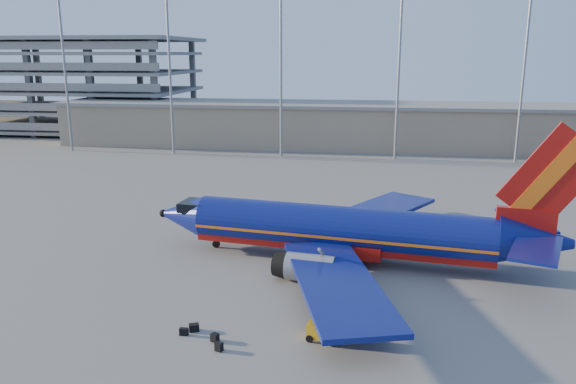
{
  "coord_description": "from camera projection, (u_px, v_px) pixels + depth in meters",
  "views": [
    {
      "loc": [
        10.61,
        -51.71,
        17.83
      ],
      "look_at": [
        2.48,
        3.58,
        4.0
      ],
      "focal_mm": 35.0,
      "sensor_mm": 36.0,
      "label": 1
    }
  ],
  "objects": [
    {
      "name": "parking_garage",
      "position": [
        62.0,
        80.0,
        132.51
      ],
      "size": [
        62.0,
        32.0,
        21.4
      ],
      "color": "slate",
      "rests_on": "ground"
    },
    {
      "name": "baggage_tug",
      "position": [
        324.0,
        330.0,
        35.67
      ],
      "size": [
        2.24,
        1.63,
        1.46
      ],
      "rotation": [
        0.0,
        0.0,
        -0.21
      ],
      "color": "orange",
      "rests_on": "ground"
    },
    {
      "name": "ground",
      "position": [
        258.0,
        239.0,
        55.45
      ],
      "size": [
        220.0,
        220.0,
        0.0
      ],
      "primitive_type": "plane",
      "color": "slate",
      "rests_on": "ground"
    },
    {
      "name": "aircraft_main",
      "position": [
        351.0,
        231.0,
        48.88
      ],
      "size": [
        37.83,
        36.16,
        12.85
      ],
      "rotation": [
        0.0,
        0.0,
        -0.14
      ],
      "color": "navy",
      "rests_on": "ground"
    },
    {
      "name": "light_mast_row",
      "position": [
        339.0,
        55.0,
        94.7
      ],
      "size": [
        101.6,
        1.6,
        28.65
      ],
      "color": "gray",
      "rests_on": "ground"
    },
    {
      "name": "terminal_building",
      "position": [
        367.0,
        125.0,
        108.7
      ],
      "size": [
        122.0,
        16.0,
        8.5
      ],
      "color": "gray",
      "rests_on": "ground"
    },
    {
      "name": "luggage_pile",
      "position": [
        202.0,
        335.0,
        36.03
      ],
      "size": [
        3.34,
        2.8,
        0.55
      ],
      "color": "black",
      "rests_on": "ground"
    }
  ]
}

